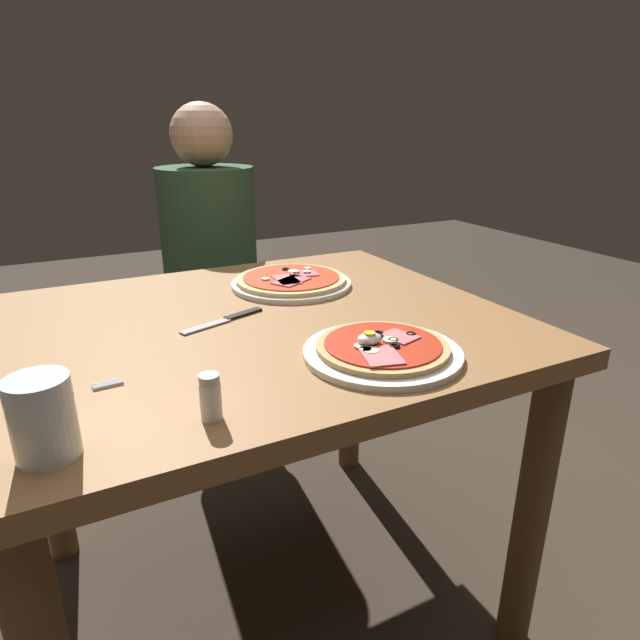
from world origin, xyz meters
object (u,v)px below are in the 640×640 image
pizza_across_left (291,281)px  fork (59,395)px  knife (228,318)px  water_glass_near (44,423)px  salt_shaker (211,397)px  dining_table (259,372)px  diner_person (213,290)px  pizza_foreground (382,350)px

pizza_across_left → fork: size_ratio=1.87×
fork → knife: size_ratio=0.83×
fork → knife: 0.38m
water_glass_near → salt_shaker: (0.20, -0.01, -0.01)m
dining_table → knife: bearing=158.5°
water_glass_near → diner_person: bearing=65.1°
dining_table → pizza_across_left: pizza_across_left is taller
dining_table → fork: fork is taller
water_glass_near → knife: 0.50m
diner_person → salt_shaker: bearing=74.0°
pizza_across_left → knife: pizza_across_left is taller
dining_table → pizza_across_left: bearing=48.4°
dining_table → knife: (-0.05, 0.02, 0.13)m
fork → diner_person: diner_person is taller
dining_table → fork: 0.44m
fork → salt_shaker: size_ratio=2.36×
pizza_across_left → dining_table: bearing=-131.6°
pizza_foreground → fork: 0.52m
pizza_across_left → fork: 0.65m
diner_person → pizza_across_left: bearing=92.5°
pizza_across_left → knife: bearing=-143.4°
pizza_across_left → diner_person: diner_person is taller
pizza_foreground → pizza_across_left: bearing=85.9°
pizza_foreground → pizza_across_left: size_ratio=0.94×
fork → knife: knife is taller
pizza_across_left → water_glass_near: 0.76m
water_glass_near → knife: water_glass_near is taller
pizza_across_left → salt_shaker: (-0.36, -0.52, 0.02)m
water_glass_near → salt_shaker: water_glass_near is taller
fork → salt_shaker: (0.19, -0.16, 0.03)m
fork → salt_shaker: 0.25m
pizza_across_left → fork: bearing=-146.4°
water_glass_near → fork: 0.17m
water_glass_near → pizza_across_left: bearing=42.9°
knife → diner_person: (0.19, 0.78, -0.18)m
salt_shaker → diner_person: (0.33, 1.15, -0.21)m
fork → diner_person: 1.13m
dining_table → diner_person: bearing=80.6°
pizza_across_left → knife: (-0.21, -0.16, -0.01)m
water_glass_near → knife: bearing=46.2°
pizza_foreground → knife: bearing=121.4°
water_glass_near → diner_person: diner_person is taller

